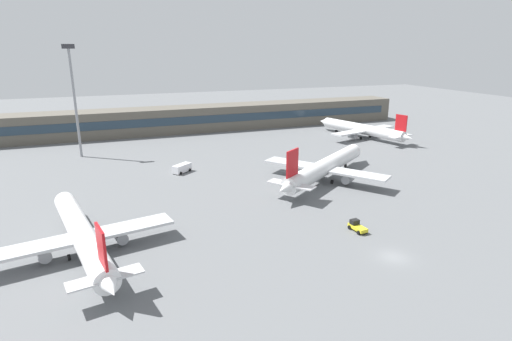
# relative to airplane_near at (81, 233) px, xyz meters

# --- Properties ---
(ground_plane) EXTENTS (400.00, 400.00, 0.00)m
(ground_plane) POSITION_rel_airplane_near_xyz_m (43.27, 21.58, -2.95)
(ground_plane) COLOR slate
(terminal_building) EXTENTS (151.40, 12.13, 9.00)m
(terminal_building) POSITION_rel_airplane_near_xyz_m (43.27, 87.81, 1.55)
(terminal_building) COLOR #5B564C
(terminal_building) RESTS_ON ground_plane
(airplane_near) EXTENTS (27.46, 38.87, 9.68)m
(airplane_near) POSITION_rel_airplane_near_xyz_m (0.00, 0.00, 0.00)
(airplane_near) COLOR white
(airplane_near) RESTS_ON ground_plane
(airplane_mid) EXTENTS (36.52, 28.66, 10.60)m
(airplane_mid) POSITION_rel_airplane_near_xyz_m (52.74, 18.34, 0.28)
(airplane_mid) COLOR white
(airplane_mid) RESTS_ON ground_plane
(airplane_far) EXTENTS (27.61, 38.83, 9.79)m
(airplane_far) POSITION_rel_airplane_near_xyz_m (87.66, 55.57, 0.03)
(airplane_far) COLOR white
(airplane_far) RESTS_ON ground_plane
(baggage_tug_yellow) EXTENTS (2.09, 3.73, 1.75)m
(baggage_tug_yellow) POSITION_rel_airplane_near_xyz_m (43.44, -8.54, -2.15)
(baggage_tug_yellow) COLOR yellow
(baggage_tug_yellow) RESTS_ON ground_plane
(service_van_white) EXTENTS (5.31, 4.81, 2.08)m
(service_van_white) POSITION_rel_airplane_near_xyz_m (22.13, 35.91, -1.84)
(service_van_white) COLOR white
(service_van_white) RESTS_ON ground_plane
(floodlight_tower_west) EXTENTS (3.20, 0.80, 30.72)m
(floodlight_tower_west) POSITION_rel_airplane_near_xyz_m (-1.72, 61.46, 14.50)
(floodlight_tower_west) COLOR gray
(floodlight_tower_west) RESTS_ON ground_plane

